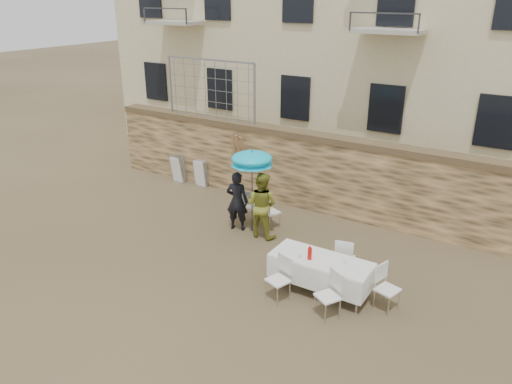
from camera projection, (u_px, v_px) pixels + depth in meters
The scene contains 17 objects.
ground at pixel (188, 278), 11.04m from camera, with size 80.00×80.00×0.00m, color brown.
stone_wall at pixel (295, 168), 14.56m from camera, with size 13.00×0.50×2.20m, color olive.
chain_link_fence at pixel (210, 90), 15.29m from camera, with size 3.20×0.06×1.80m, color gray, non-canonical shape.
man_suit at pixel (237, 201), 13.05m from camera, with size 0.59×0.39×1.62m, color black.
woman_dress at pixel (262, 205), 12.66m from camera, with size 0.84×0.66×1.73m, color gold.
umbrella at pixel (252, 161), 12.51m from camera, with size 1.09×1.09×2.07m.
couple_chair_left at pixel (249, 205), 13.61m from camera, with size 0.48×0.48×0.96m, color white, non-canonical shape.
couple_chair_right at pixel (271, 211), 13.26m from camera, with size 0.48×0.48×0.96m, color white, non-canonical shape.
banquet_table at pixel (321, 261), 10.32m from camera, with size 2.10×0.85×0.78m.
soda_bottle at pixel (310, 254), 10.23m from camera, with size 0.09×0.09×0.26m, color red.
table_chair_front_left at pixel (278, 279), 10.11m from camera, with size 0.48×0.48×0.96m, color white, non-canonical shape.
table_chair_front_right at pixel (328, 295), 9.57m from camera, with size 0.48×0.48×0.96m, color white, non-canonical shape.
table_chair_back at pixel (345, 257), 10.94m from camera, with size 0.48×0.48×0.96m, color white, non-canonical shape.
table_chair_side at pixel (388, 288), 9.80m from camera, with size 0.48×0.48×0.96m, color white, non-canonical shape.
chair_stack_left at pixel (181, 168), 16.59m from camera, with size 0.46×0.40×0.92m, color white, non-canonical shape.
chair_stack_right at pixel (202, 172), 16.15m from camera, with size 0.46×0.32×0.92m, color white, non-canonical shape.
wood_planks at pixel (245, 164), 15.22m from camera, with size 0.70×0.20×2.00m, color #A37749, non-canonical shape.
Camera 1 is at (6.32, -7.29, 5.90)m, focal length 35.00 mm.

